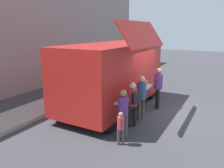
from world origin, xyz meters
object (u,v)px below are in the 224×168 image
Objects in this scene: trash_bin at (108,77)px; customer_extra_browsing at (158,85)px; customer_mid_with_backpack at (133,100)px; customer_front_ordering at (141,94)px; food_truck_main at (113,74)px; child_near_queue at (121,125)px; customer_rear_waiting at (123,110)px.

customer_extra_browsing is (-2.68, -4.05, 0.57)m from trash_bin.
customer_front_ordering is at bearing -54.65° from customer_mid_with_backpack.
customer_front_ordering is 0.95× the size of customer_extra_browsing.
food_truck_main is 2.19m from customer_mid_with_backpack.
trash_bin is at bearing -60.49° from customer_extra_browsing.
customer_extra_browsing is 3.69m from child_near_queue.
customer_rear_waiting is 0.55m from child_near_queue.
food_truck_main is 4.39m from trash_bin.
customer_rear_waiting reaches higher than child_near_queue.
trash_bin is (3.58, 2.32, -1.05)m from food_truck_main.
customer_front_ordering is 1.04× the size of customer_mid_with_backpack.
trash_bin is 0.61× the size of customer_mid_with_backpack.
customer_front_ordering is at bearing -137.32° from trash_bin.
customer_mid_with_backpack is 1.01× the size of customer_rear_waiting.
customer_front_ordering reaches higher than customer_mid_with_backpack.
customer_extra_browsing is at bearing -62.81° from food_truck_main.
trash_bin is at bearing -16.93° from customer_mid_with_backpack.
food_truck_main is 2.92m from customer_rear_waiting.
food_truck_main is at bearing -147.00° from trash_bin.
customer_extra_browsing is at bearing -123.43° from trash_bin.
trash_bin is 5.75m from customer_front_ordering.
trash_bin is at bearing -0.14° from child_near_queue.
food_truck_main is at bearing -7.32° from customer_mid_with_backpack.
food_truck_main reaches higher than customer_rear_waiting.
food_truck_main is 5.51× the size of child_near_queue.
food_truck_main reaches higher than trash_bin.
customer_rear_waiting is at bearing 109.65° from customer_front_ordering.
child_near_queue is (-0.41, -0.13, -0.34)m from customer_rear_waiting.
food_truck_main reaches higher than customer_front_ordering.
customer_front_ordering is 1.05× the size of customer_rear_waiting.
customer_rear_waiting is at bearing 129.75° from customer_mid_with_backpack.
child_near_queue is (-3.66, -0.04, -0.45)m from customer_extra_browsing.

